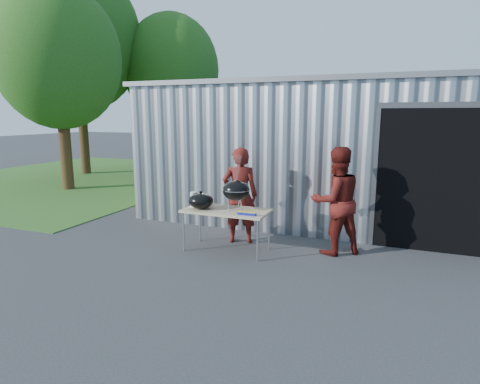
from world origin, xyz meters
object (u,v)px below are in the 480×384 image
at_px(kettle_grill, 236,187).
at_px(person_cook, 240,195).
at_px(folding_table, 226,212).
at_px(person_bystander, 336,201).

xyz_separation_m(kettle_grill, person_cook, (-0.13, 0.51, -0.26)).
bearing_deg(kettle_grill, folding_table, -165.30).
xyz_separation_m(folding_table, kettle_grill, (0.17, 0.04, 0.45)).
distance_m(kettle_grill, person_cook, 0.59).
bearing_deg(person_cook, person_bystander, 161.07).
relative_size(person_cook, person_bystander, 0.97).
height_order(kettle_grill, person_bystander, person_bystander).
bearing_deg(person_cook, kettle_grill, 84.68).
xyz_separation_m(person_cook, person_bystander, (1.77, 0.02, 0.03)).
bearing_deg(person_bystander, person_cook, -35.66).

